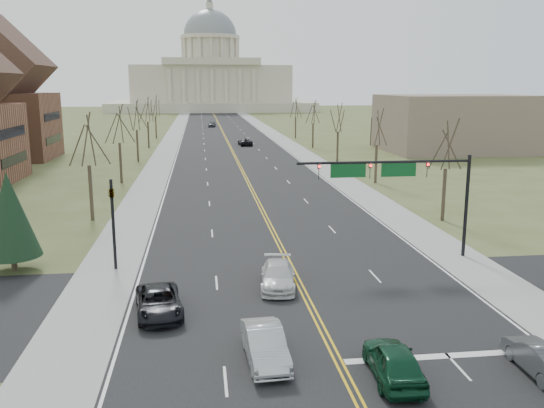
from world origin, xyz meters
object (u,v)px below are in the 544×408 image
object	(u,v)px
car_sb_inner_lead	(265,345)
car_sb_inner_second	(278,276)
car_far_sb	(212,124)
car_far_nb	(245,142)
signal_left	(113,214)
car_nb_outer_lead	(541,358)
car_sb_outer_lead	(159,302)
signal_mast	(398,177)
car_nb_inner_lead	(394,361)

from	to	relation	value
car_sb_inner_lead	car_sb_inner_second	bearing A→B (deg)	75.69
car_sb_inner_lead	car_far_sb	world-z (taller)	car_far_sb
car_sb_inner_lead	car_far_nb	bearing A→B (deg)	82.87
signal_left	car_nb_outer_lead	size ratio (longest dim) A/B	1.41
signal_left	car_nb_outer_lead	xyz separation A→B (m)	(19.67, -16.48, -3.00)
car_nb_outer_lead	car_sb_inner_lead	world-z (taller)	car_sb_inner_lead
car_sb_outer_lead	signal_left	bearing A→B (deg)	104.89
signal_mast	car_sb_inner_second	bearing A→B (deg)	-151.83
car_nb_inner_lead	car_sb_inner_second	bearing A→B (deg)	-70.79
car_far_sb	car_sb_inner_lead	bearing A→B (deg)	-84.38
signal_left	car_far_sb	bearing A→B (deg)	85.89
signal_mast	car_nb_inner_lead	bearing A→B (deg)	-108.99
car_sb_inner_lead	car_sb_outer_lead	distance (m)	7.69
signal_mast	car_far_sb	world-z (taller)	signal_mast
car_nb_inner_lead	car_far_sb	bearing A→B (deg)	-85.03
car_sb_inner_second	car_sb_outer_lead	bearing A→B (deg)	-146.46
signal_left	car_far_sb	size ratio (longest dim) A/B	1.28
car_far_sb	signal_mast	bearing A→B (deg)	-79.66
car_far_nb	car_sb_inner_lead	bearing A→B (deg)	80.65
signal_mast	signal_left	xyz separation A→B (m)	(-18.95, 0.00, -2.05)
car_nb_inner_lead	car_sb_inner_lead	world-z (taller)	car_nb_inner_lead
car_nb_inner_lead	car_far_nb	bearing A→B (deg)	-87.44
car_nb_outer_lead	car_far_nb	distance (m)	93.05
signal_mast	car_sb_inner_second	size ratio (longest dim) A/B	2.47
signal_mast	car_sb_inner_second	world-z (taller)	signal_mast
car_far_nb	car_far_sb	bearing A→B (deg)	-89.38
car_nb_inner_lead	car_sb_inner_second	world-z (taller)	car_nb_inner_lead
car_nb_inner_lead	car_sb_outer_lead	world-z (taller)	car_nb_inner_lead
signal_mast	car_far_nb	world-z (taller)	signal_mast
car_nb_outer_lead	car_sb_inner_lead	distance (m)	11.64
car_nb_outer_lead	car_sb_outer_lead	bearing A→B (deg)	-26.14
car_sb_inner_second	car_far_nb	bearing A→B (deg)	94.10
signal_left	car_far_nb	xyz separation A→B (m)	(14.57, 76.43, -2.99)
signal_mast	car_far_nb	size ratio (longest dim) A/B	2.38
car_sb_outer_lead	car_far_nb	distance (m)	85.25
car_nb_inner_lead	car_far_nb	world-z (taller)	car_nb_inner_lead
signal_left	car_nb_outer_lead	world-z (taller)	signal_left
car_sb_inner_lead	car_far_sb	xyz separation A→B (m)	(0.87, 141.64, 0.04)
signal_left	car_sb_inner_lead	distance (m)	16.51
signal_left	car_sb_outer_lead	size ratio (longest dim) A/B	1.20
signal_mast	car_sb_outer_lead	bearing A→B (deg)	-152.63
car_sb_inner_lead	car_sb_outer_lead	xyz separation A→B (m)	(-4.96, 5.88, -0.07)
car_nb_outer_lead	car_far_nb	bearing A→B (deg)	-85.78
signal_mast	car_far_sb	bearing A→B (deg)	94.38
car_sb_outer_lead	car_far_sb	xyz separation A→B (m)	(5.83, 135.76, 0.10)
car_nb_outer_lead	car_sb_outer_lead	distance (m)	18.36
signal_left	car_nb_inner_lead	distance (m)	21.18
car_sb_outer_lead	car_sb_inner_second	bearing A→B (deg)	18.71
car_far_nb	car_sb_inner_second	bearing A→B (deg)	81.48
signal_mast	car_sb_outer_lead	world-z (taller)	signal_mast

